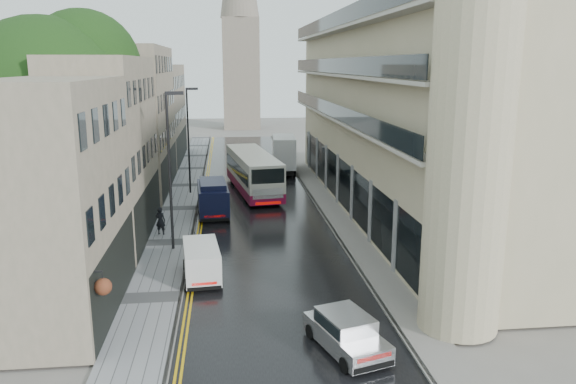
{
  "coord_description": "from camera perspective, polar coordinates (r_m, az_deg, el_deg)",
  "views": [
    {
      "loc": [
        -2.28,
        -13.93,
        10.69
      ],
      "look_at": [
        1.28,
        18.0,
        3.34
      ],
      "focal_mm": 35.0,
      "sensor_mm": 36.0,
      "label": 1
    }
  ],
  "objects": [
    {
      "name": "church_spire",
      "position": [
        96.42,
        -4.93,
        18.39
      ],
      "size": [
        6.4,
        6.4,
        40.0
      ],
      "primitive_type": null,
      "color": "slate",
      "rests_on": "ground"
    },
    {
      "name": "white_lorry",
      "position": [
        54.37,
        -1.42,
        3.58
      ],
      "size": [
        2.59,
        7.26,
        3.75
      ],
      "primitive_type": null,
      "rotation": [
        0.0,
        0.0,
        -0.06
      ],
      "color": "silver",
      "rests_on": "road"
    },
    {
      "name": "white_van",
      "position": [
        27.58,
        -10.24,
        -8.07
      ],
      "size": [
        2.09,
        4.13,
        1.8
      ],
      "primitive_type": null,
      "rotation": [
        0.0,
        0.0,
        0.1
      ],
      "color": "silver",
      "rests_on": "road"
    },
    {
      "name": "navy_van",
      "position": [
        38.99,
        -8.92,
        -1.15
      ],
      "size": [
        2.42,
        5.3,
        2.64
      ],
      "primitive_type": null,
      "rotation": [
        0.0,
        0.0,
        0.07
      ],
      "color": "black",
      "rests_on": "road"
    },
    {
      "name": "road",
      "position": [
        42.85,
        -3.11,
        -1.56
      ],
      "size": [
        9.0,
        85.0,
        0.02
      ],
      "primitive_type": "cube",
      "color": "black",
      "rests_on": "ground"
    },
    {
      "name": "old_shop_row",
      "position": [
        44.76,
        -15.64,
        6.4
      ],
      "size": [
        4.5,
        56.0,
        12.0
      ],
      "primitive_type": null,
      "color": "gray",
      "rests_on": "ground"
    },
    {
      "name": "modern_block",
      "position": [
        42.03,
        11.18,
        7.61
      ],
      "size": [
        8.0,
        40.0,
        14.0
      ],
      "primitive_type": null,
      "color": "#BBAB8B",
      "rests_on": "ground"
    },
    {
      "name": "silver_hatchback",
      "position": [
        20.61,
        5.92,
        -15.97
      ],
      "size": [
        2.85,
        4.32,
        1.49
      ],
      "primitive_type": null,
      "rotation": [
        0.0,
        0.0,
        0.3
      ],
      "color": "silver",
      "rests_on": "road"
    },
    {
      "name": "cream_bus",
      "position": [
        44.15,
        -4.39,
        1.08
      ],
      "size": [
        4.4,
        12.45,
        3.32
      ],
      "primitive_type": null,
      "rotation": [
        0.0,
        0.0,
        0.14
      ],
      "color": "beige",
      "rests_on": "road"
    },
    {
      "name": "tree_near",
      "position": [
        35.64,
        -23.11,
        5.83
      ],
      "size": [
        10.56,
        10.56,
        13.89
      ],
      "primitive_type": null,
      "color": "black",
      "rests_on": "ground"
    },
    {
      "name": "tree_far",
      "position": [
        48.18,
        -18.35,
        6.93
      ],
      "size": [
        9.24,
        9.24,
        12.46
      ],
      "primitive_type": null,
      "color": "black",
      "rests_on": "ground"
    },
    {
      "name": "pedestrian",
      "position": [
        36.39,
        -12.83,
        -2.88
      ],
      "size": [
        0.73,
        0.58,
        1.77
      ],
      "primitive_type": "imported",
      "rotation": [
        0.0,
        0.0,
        2.87
      ],
      "color": "black",
      "rests_on": "left_sidewalk"
    },
    {
      "name": "left_sidewalk",
      "position": [
        42.92,
        -10.93,
        -1.69
      ],
      "size": [
        2.7,
        85.0,
        0.12
      ],
      "primitive_type": "cube",
      "color": "gray",
      "rests_on": "ground"
    },
    {
      "name": "lamp_post_near",
      "position": [
        32.63,
        -11.93,
        1.93
      ],
      "size": [
        1.04,
        0.36,
        9.05
      ],
      "primitive_type": null,
      "rotation": [
        0.0,
        0.0,
        0.14
      ],
      "color": "black",
      "rests_on": "left_sidewalk"
    },
    {
      "name": "right_sidewalk",
      "position": [
        43.46,
        4.02,
        -1.3
      ],
      "size": [
        1.8,
        85.0,
        0.12
      ],
      "primitive_type": "cube",
      "color": "slate",
      "rests_on": "ground"
    },
    {
      "name": "lamp_post_far",
      "position": [
        47.13,
        -10.08,
        5.08
      ],
      "size": [
        0.99,
        0.34,
        8.65
      ],
      "primitive_type": null,
      "rotation": [
        0.0,
        0.0,
        0.12
      ],
      "color": "black",
      "rests_on": "left_sidewalk"
    }
  ]
}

